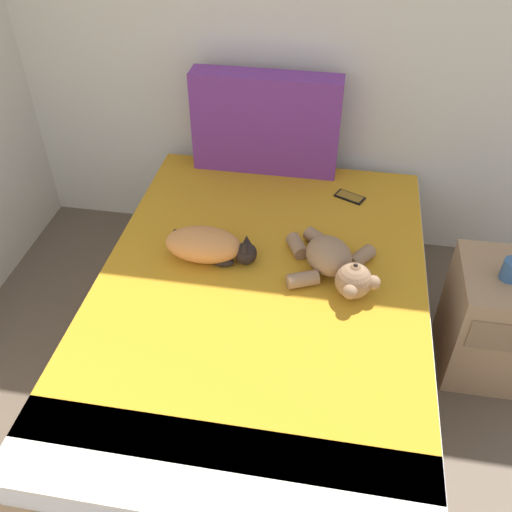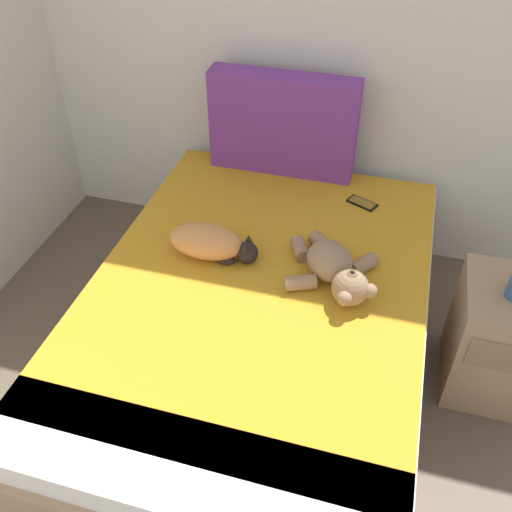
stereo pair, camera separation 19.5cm
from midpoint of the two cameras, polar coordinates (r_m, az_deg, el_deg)
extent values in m
cube|color=silver|center=(2.98, 14.51, 21.68)|extent=(3.77, 0.06, 2.59)
cube|color=#9E7A56|center=(2.67, 2.32, -8.68)|extent=(1.46, 2.06, 0.34)
cube|color=white|center=(2.48, 2.48, -4.72)|extent=(1.42, 2.00, 0.18)
cube|color=orange|center=(2.46, 2.89, -2.08)|extent=(1.40, 1.86, 0.02)
cube|color=silver|center=(1.90, -4.13, -20.55)|extent=(1.40, 0.33, 0.02)
cube|color=#72338C|center=(3.03, 4.63, 13.06)|extent=(0.77, 0.15, 0.53)
ellipsoid|color=#D18447|center=(2.50, -2.87, 1.44)|extent=(0.34, 0.19, 0.15)
sphere|color=black|center=(2.48, 1.34, 0.26)|extent=(0.10, 0.10, 0.10)
cone|color=black|center=(2.46, 1.52, 1.68)|extent=(0.04, 0.04, 0.04)
cone|color=black|center=(2.42, 1.20, 0.90)|extent=(0.04, 0.04, 0.04)
cylinder|color=black|center=(2.65, -4.20, 2.26)|extent=(0.16, 0.08, 0.03)
ellipsoid|color=black|center=(2.49, -1.04, -0.40)|extent=(0.10, 0.06, 0.04)
ellipsoid|color=#937051|center=(2.43, 9.72, -0.56)|extent=(0.28, 0.29, 0.15)
sphere|color=#937051|center=(2.32, 11.90, -3.21)|extent=(0.15, 0.15, 0.15)
sphere|color=brown|center=(2.29, 12.07, -2.26)|extent=(0.06, 0.06, 0.06)
sphere|color=black|center=(2.27, 12.16, -1.77)|extent=(0.02, 0.02, 0.02)
sphere|color=#937051|center=(2.32, 13.83, -3.52)|extent=(0.06, 0.06, 0.06)
sphere|color=#937051|center=(2.26, 11.40, -4.33)|extent=(0.06, 0.06, 0.06)
cylinder|color=#937051|center=(2.51, 12.99, -0.92)|extent=(0.13, 0.15, 0.07)
cylinder|color=#937051|center=(2.59, 8.82, 1.25)|extent=(0.14, 0.13, 0.07)
cylinder|color=#937051|center=(2.38, 6.84, -2.78)|extent=(0.15, 0.11, 0.07)
cylinder|color=#937051|center=(2.54, 6.66, 0.65)|extent=(0.11, 0.14, 0.07)
cube|color=black|center=(2.93, 12.58, 5.20)|extent=(0.16, 0.13, 0.01)
cube|color=olive|center=(2.93, 12.60, 5.28)|extent=(0.14, 0.11, 0.00)
cube|color=#9E7A56|center=(2.80, 25.79, -7.77)|extent=(0.46, 0.44, 0.56)
camera|label=1|loc=(0.10, -87.69, 1.95)|focal=39.56mm
camera|label=2|loc=(0.10, 92.31, -1.95)|focal=39.56mm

